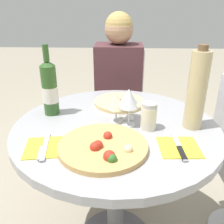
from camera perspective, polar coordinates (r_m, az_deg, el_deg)
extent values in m
cylinder|color=slate|center=(1.34, 0.82, -17.35)|extent=(0.09, 0.09, 0.68)
cylinder|color=#9E9EA3|center=(1.13, 0.92, -3.69)|extent=(0.92, 0.92, 0.04)
cylinder|color=silver|center=(2.12, 1.29, -11.64)|extent=(0.35, 0.35, 0.01)
cylinder|color=silver|center=(2.01, 1.34, -6.85)|extent=(0.06, 0.06, 0.43)
cube|color=silver|center=(1.90, 1.41, -0.96)|extent=(0.39, 0.39, 0.03)
cube|color=silver|center=(1.98, 1.57, 7.64)|extent=(0.39, 0.02, 0.45)
cube|color=#512D33|center=(1.85, 1.26, -9.27)|extent=(0.27, 0.35, 0.46)
cube|color=#512D33|center=(1.80, 1.50, 6.98)|extent=(0.32, 0.23, 0.52)
sphere|color=tan|center=(1.72, 1.64, 18.31)|extent=(0.19, 0.19, 0.19)
sphere|color=tan|center=(1.72, 1.65, 19.09)|extent=(0.18, 0.18, 0.18)
cylinder|color=tan|center=(0.95, -2.09, -7.84)|extent=(0.34, 0.34, 0.02)
sphere|color=#B22D1E|center=(0.98, -0.98, -5.45)|extent=(0.04, 0.04, 0.04)
sphere|color=#B22D1E|center=(0.92, -3.20, -7.58)|extent=(0.04, 0.04, 0.04)
sphere|color=#B22D1E|center=(0.91, -3.90, -7.96)|extent=(0.04, 0.04, 0.04)
sphere|color=beige|center=(0.90, 3.72, -8.44)|extent=(0.03, 0.03, 0.03)
sphere|color=#B22D1E|center=(0.86, -0.61, -10.10)|extent=(0.04, 0.04, 0.04)
sphere|color=#336B28|center=(0.85, -0.04, -10.60)|extent=(0.03, 0.03, 0.03)
cylinder|color=#E5C17F|center=(1.33, 1.69, 2.24)|extent=(0.26, 0.26, 0.02)
sphere|color=#B22D1E|center=(1.29, 2.32, 2.30)|extent=(0.03, 0.03, 0.03)
sphere|color=beige|center=(1.30, 0.68, 2.40)|extent=(0.03, 0.03, 0.03)
sphere|color=beige|center=(1.26, 1.38, 1.50)|extent=(0.02, 0.02, 0.02)
sphere|color=beige|center=(1.26, 2.95, 1.70)|extent=(0.03, 0.03, 0.03)
sphere|color=#B22D1E|center=(1.35, 3.46, 3.30)|extent=(0.04, 0.04, 0.04)
cylinder|color=#2D5623|center=(1.22, -14.01, 4.78)|extent=(0.07, 0.07, 0.24)
cone|color=#2D5623|center=(1.18, -14.66, 10.77)|extent=(0.07, 0.07, 0.03)
cylinder|color=#2D5623|center=(1.17, -14.91, 12.96)|extent=(0.03, 0.03, 0.07)
cylinder|color=silver|center=(1.23, -13.92, 3.95)|extent=(0.07, 0.07, 0.08)
cylinder|color=tan|center=(1.10, 18.81, 4.55)|extent=(0.08, 0.08, 0.33)
cylinder|color=brown|center=(1.05, 20.16, 13.67)|extent=(0.04, 0.04, 0.02)
cylinder|color=silver|center=(1.08, 8.37, -1.34)|extent=(0.07, 0.07, 0.10)
cylinder|color=#B2B2B7|center=(1.05, 8.57, 1.59)|extent=(0.06, 0.06, 0.02)
cylinder|color=silver|center=(1.15, 1.21, -2.09)|extent=(0.06, 0.06, 0.00)
cylinder|color=silver|center=(1.14, 1.23, -0.64)|extent=(0.01, 0.01, 0.06)
cone|color=beige|center=(1.11, 1.26, 2.55)|extent=(0.08, 0.08, 0.08)
cylinder|color=silver|center=(1.12, 3.78, -2.94)|extent=(0.06, 0.06, 0.00)
cylinder|color=silver|center=(1.10, 3.84, -0.99)|extent=(0.01, 0.01, 0.08)
cone|color=silver|center=(1.07, 3.96, 2.97)|extent=(0.08, 0.08, 0.08)
cylinder|color=silver|center=(1.18, 3.70, -1.35)|extent=(0.06, 0.06, 0.00)
cylinder|color=silver|center=(1.16, 3.75, 0.42)|extent=(0.01, 0.01, 0.08)
cone|color=silver|center=(1.14, 3.85, 3.72)|extent=(0.08, 0.08, 0.07)
cube|color=yellow|center=(0.99, -15.01, -7.78)|extent=(0.17, 0.17, 0.00)
cube|color=silver|center=(0.99, -15.04, -7.56)|extent=(0.05, 0.19, 0.00)
cube|color=silver|center=(0.95, -15.84, -8.94)|extent=(0.03, 0.09, 0.00)
cube|color=yellow|center=(0.99, 15.05, -7.75)|extent=(0.16, 0.16, 0.00)
cube|color=silver|center=(0.99, 15.08, -7.53)|extent=(0.03, 0.19, 0.00)
cube|color=black|center=(0.95, 15.68, -8.92)|extent=(0.02, 0.09, 0.00)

